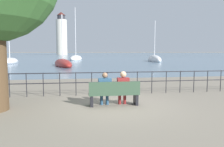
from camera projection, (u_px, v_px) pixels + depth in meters
name	position (u px, v px, depth m)	size (l,w,h in m)	color
ground_plane	(114.00, 105.00, 8.02)	(1000.00, 1000.00, 0.00)	gray
harbor_water	(82.00, 54.00, 163.61)	(600.00, 300.00, 0.01)	slate
park_bench	(114.00, 94.00, 7.92)	(1.85, 0.45, 0.90)	#334C38
seated_person_left	(105.00, 87.00, 7.92)	(0.47, 0.35, 1.22)	navy
seated_person_right	(123.00, 86.00, 8.01)	(0.43, 0.35, 1.25)	maroon
promenade_railing	(107.00, 80.00, 9.94)	(15.57, 0.04, 1.05)	black
sailboat_0	(10.00, 61.00, 35.89)	(2.86, 6.21, 13.01)	silver
sailboat_1	(76.00, 58.00, 48.79)	(3.67, 6.62, 12.00)	white
sailboat_2	(63.00, 64.00, 29.35)	(3.78, 9.16, 7.21)	maroon
sailboat_4	(154.00, 60.00, 42.10)	(2.66, 7.96, 8.33)	white
harbor_lighthouse	(62.00, 35.00, 119.36)	(5.89, 5.89, 23.20)	beige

